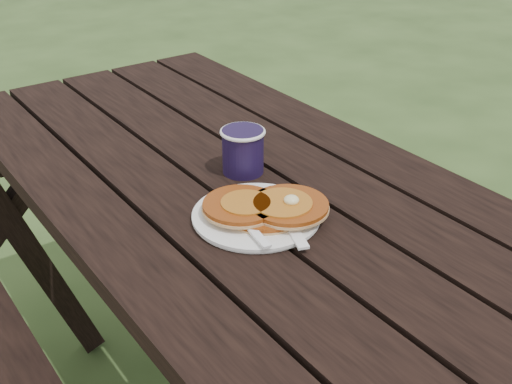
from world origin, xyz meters
TOP-DOWN VIEW (x-y plane):
  - picnic_table at (0.00, 0.00)m, footprint 1.36×1.80m
  - plate at (-0.07, -0.05)m, footprint 0.29×0.29m
  - pancake_stack at (-0.05, -0.06)m, footprint 0.21×0.19m
  - knife at (-0.04, -0.10)m, footprint 0.08×0.18m
  - fork at (-0.11, -0.10)m, footprint 0.06×0.16m
  - coffee_cup at (0.02, 0.12)m, footprint 0.09×0.09m

SIDE VIEW (x-z plane):
  - picnic_table at x=0.00m, z-range -0.01..0.74m
  - plate at x=-0.07m, z-range 0.75..0.76m
  - knife at x=-0.04m, z-range 0.76..0.76m
  - fork at x=-0.11m, z-range 0.77..0.77m
  - pancake_stack at x=-0.05m, z-range 0.76..0.79m
  - coffee_cup at x=0.02m, z-range 0.76..0.85m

